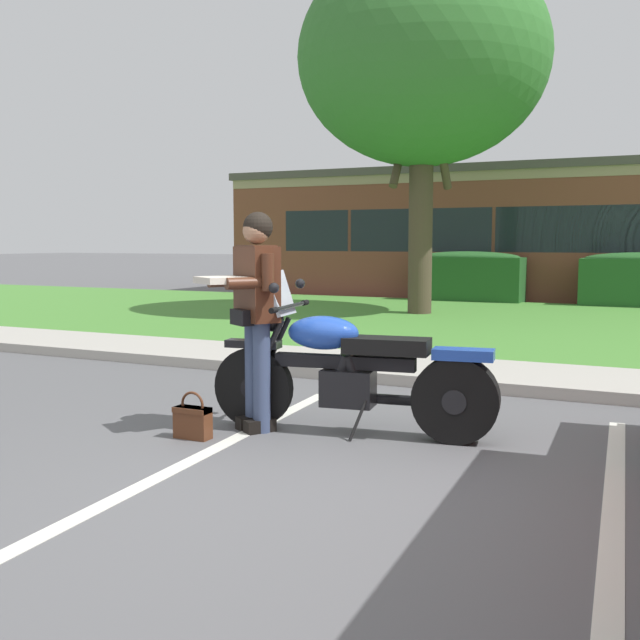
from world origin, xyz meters
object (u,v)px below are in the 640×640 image
at_px(hedge_left, 468,276).
at_px(handbag, 193,420).
at_px(shade_tree, 423,59).
at_px(rider_person, 254,303).
at_px(motorcycle, 361,372).

bearing_deg(hedge_left, handbag, -84.41).
bearing_deg(shade_tree, hedge_left, 89.40).
relative_size(rider_person, handbag, 4.74).
bearing_deg(hedge_left, shade_tree, -90.60).
bearing_deg(rider_person, handbag, -126.11).
bearing_deg(motorcycle, shade_tree, 105.16).
bearing_deg(handbag, hedge_left, 95.59).
distance_m(rider_person, hedge_left, 12.98).
relative_size(motorcycle, shade_tree, 0.32).
distance_m(rider_person, handbag, 1.00).
relative_size(motorcycle, hedge_left, 0.86).
bearing_deg(hedge_left, motorcycle, -79.24).
xyz_separation_m(rider_person, handbag, (-0.30, -0.42, -0.86)).
relative_size(motorcycle, rider_person, 1.31).
distance_m(rider_person, shade_tree, 10.18).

